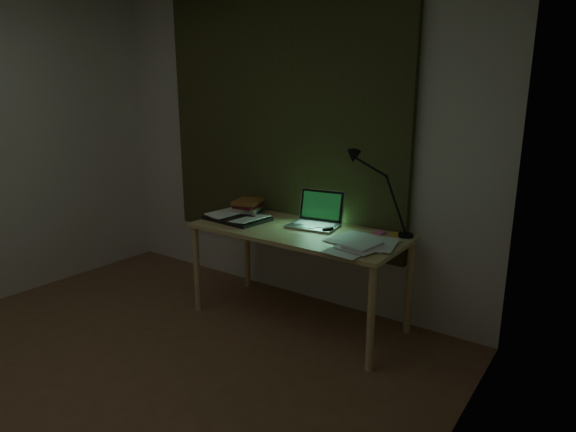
% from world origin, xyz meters
% --- Properties ---
extents(floor, '(3.50, 4.00, 0.00)m').
position_xyz_m(floor, '(0.00, 0.00, 0.00)').
color(floor, brown).
rests_on(floor, ground).
extents(wall_back, '(3.50, 0.00, 2.50)m').
position_xyz_m(wall_back, '(0.00, 2.00, 1.25)').
color(wall_back, silver).
rests_on(wall_back, ground).
extents(wall_right, '(0.00, 4.00, 2.50)m').
position_xyz_m(wall_right, '(1.75, 0.00, 1.25)').
color(wall_right, silver).
rests_on(wall_right, ground).
extents(curtain, '(2.20, 0.06, 2.00)m').
position_xyz_m(curtain, '(0.00, 1.96, 1.45)').
color(curtain, '#303319').
rests_on(curtain, wall_back).
extents(desk, '(1.53, 0.67, 0.70)m').
position_xyz_m(desk, '(0.44, 1.59, 0.35)').
color(desk, tan).
rests_on(desk, floor).
extents(laptop, '(0.39, 0.43, 0.25)m').
position_xyz_m(laptop, '(0.50, 1.70, 0.82)').
color(laptop, '#A8A8AD').
rests_on(laptop, desk).
extents(open_textbook, '(0.47, 0.36, 0.04)m').
position_xyz_m(open_textbook, '(-0.08, 1.54, 0.72)').
color(open_textbook, white).
rests_on(open_textbook, desk).
extents(book_stack, '(0.23, 0.26, 0.12)m').
position_xyz_m(book_stack, '(-0.13, 1.73, 0.76)').
color(book_stack, white).
rests_on(book_stack, desk).
extents(loose_papers, '(0.47, 0.48, 0.02)m').
position_xyz_m(loose_papers, '(0.94, 1.50, 0.71)').
color(loose_papers, silver).
rests_on(loose_papers, desk).
extents(mouse, '(0.09, 0.11, 0.04)m').
position_xyz_m(mouse, '(0.65, 1.66, 0.72)').
color(mouse, black).
rests_on(mouse, desk).
extents(sticky_yellow, '(0.09, 0.09, 0.02)m').
position_xyz_m(sticky_yellow, '(1.07, 1.85, 0.71)').
color(sticky_yellow, gold).
rests_on(sticky_yellow, desk).
extents(sticky_pink, '(0.07, 0.07, 0.01)m').
position_xyz_m(sticky_pink, '(0.96, 1.82, 0.71)').
color(sticky_pink, pink).
rests_on(sticky_pink, desk).
extents(desk_lamp, '(0.41, 0.35, 0.55)m').
position_xyz_m(desk_lamp, '(1.13, 1.85, 0.97)').
color(desk_lamp, black).
rests_on(desk_lamp, desk).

